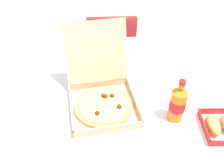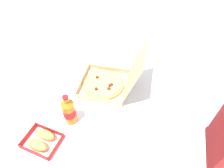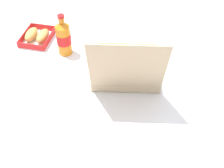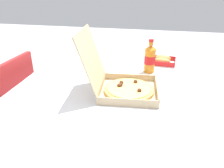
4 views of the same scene
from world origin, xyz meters
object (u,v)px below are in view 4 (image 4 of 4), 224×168
(paper_menu, at_px, (57,134))
(pizza_box_open, at_px, (123,84))
(bread_side_box, at_px, (162,60))
(cola_bottle, at_px, (150,59))
(chair, at_px, (8,103))

(paper_menu, bearing_deg, pizza_box_open, -17.20)
(bread_side_box, distance_m, cola_bottle, 0.21)
(pizza_box_open, distance_m, bread_side_box, 0.55)
(paper_menu, bearing_deg, chair, 59.51)
(bread_side_box, xyz_separation_m, cola_bottle, (-0.18, 0.09, 0.07))
(pizza_box_open, relative_size, cola_bottle, 1.96)
(chair, bearing_deg, paper_menu, -130.01)
(chair, relative_size, cola_bottle, 3.71)
(chair, relative_size, paper_menu, 3.95)
(chair, xyz_separation_m, pizza_box_open, (-0.14, -0.87, 0.30))
(cola_bottle, distance_m, paper_menu, 0.83)
(pizza_box_open, xyz_separation_m, bread_side_box, (0.50, -0.22, -0.02))
(bread_side_box, bearing_deg, paper_menu, 154.85)
(chair, height_order, bread_side_box, chair)
(chair, height_order, cola_bottle, cola_bottle)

